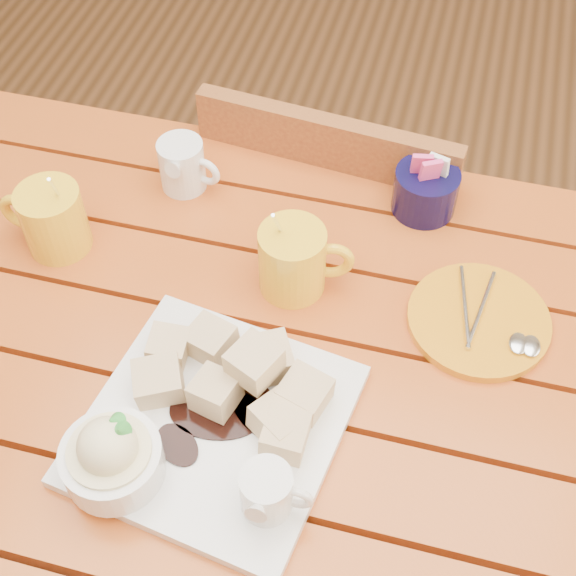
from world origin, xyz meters
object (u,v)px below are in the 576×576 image
(table, at_px, (243,406))
(dessert_plate, at_px, (195,426))
(coffee_mug_left, at_px, (52,218))
(orange_saucer, at_px, (480,321))
(coffee_mug_right, at_px, (294,259))
(chair_far, at_px, (338,244))

(table, xyz_separation_m, dessert_plate, (-0.02, -0.11, 0.14))
(coffee_mug_left, bearing_deg, orange_saucer, 2.89)
(coffee_mug_right, bearing_deg, orange_saucer, -14.37)
(coffee_mug_left, relative_size, orange_saucer, 0.79)
(table, distance_m, coffee_mug_left, 0.35)
(dessert_plate, height_order, orange_saucer, dessert_plate)
(dessert_plate, bearing_deg, coffee_mug_right, 78.46)
(dessert_plate, relative_size, coffee_mug_right, 2.20)
(orange_saucer, bearing_deg, table, -155.00)
(table, height_order, coffee_mug_right, coffee_mug_right)
(orange_saucer, bearing_deg, dessert_plate, -140.16)
(dessert_plate, height_order, coffee_mug_left, coffee_mug_left)
(table, bearing_deg, orange_saucer, 25.00)
(table, relative_size, chair_far, 1.45)
(table, distance_m, coffee_mug_right, 0.21)
(dessert_plate, bearing_deg, orange_saucer, 39.84)
(orange_saucer, bearing_deg, chair_far, 125.18)
(dessert_plate, xyz_separation_m, coffee_mug_left, (-0.27, 0.23, 0.02))
(chair_far, bearing_deg, table, 91.88)
(coffee_mug_left, bearing_deg, dessert_plate, -38.23)
(coffee_mug_left, xyz_separation_m, coffee_mug_right, (0.32, 0.01, 0.00))
(dessert_plate, distance_m, coffee_mug_right, 0.25)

